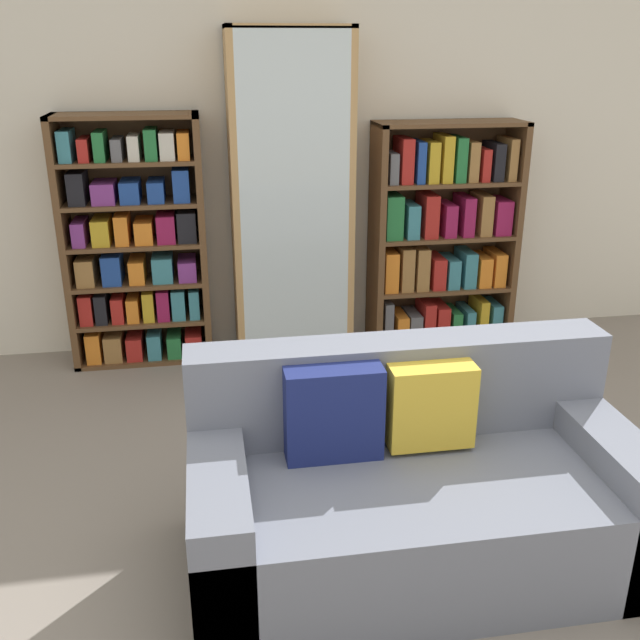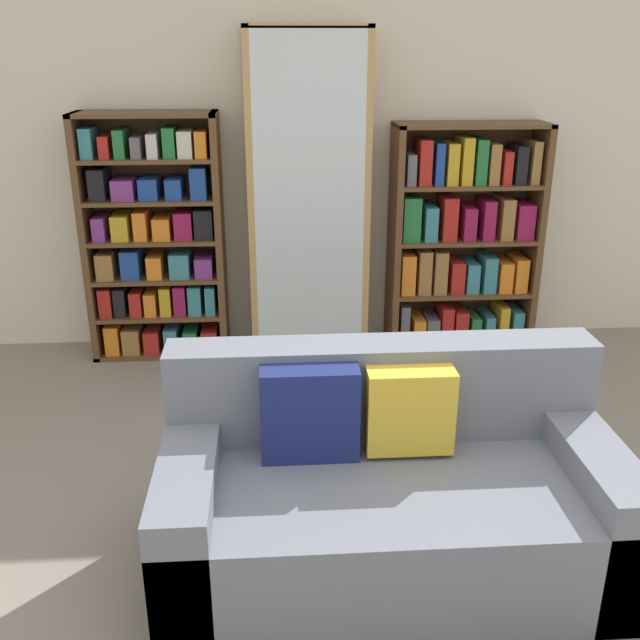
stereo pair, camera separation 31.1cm
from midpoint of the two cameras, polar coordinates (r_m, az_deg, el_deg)
ground_plane at (r=2.62m, az=9.21°, el=-23.86°), size 16.00×16.00×0.00m
wall_back at (r=4.53m, az=2.60°, el=14.86°), size 6.80×0.06×2.70m
couch at (r=2.75m, az=8.80°, el=-13.77°), size 1.65×0.82×0.79m
bookshelf_left at (r=4.45m, az=-11.09°, el=6.04°), size 0.83×0.32×1.49m
display_cabinet at (r=4.36m, az=1.09°, el=9.51°), size 0.72×0.36×1.95m
bookshelf_right at (r=4.62m, az=13.20°, el=6.08°), size 0.92×0.32×1.42m
wine_bottle at (r=3.63m, az=10.34°, el=-7.22°), size 0.07×0.07×0.35m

